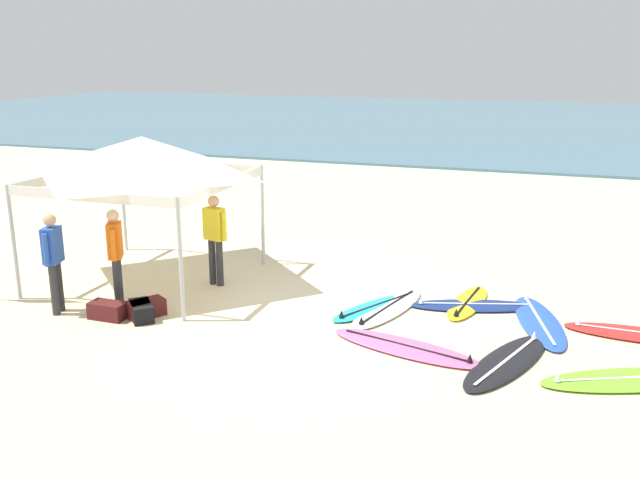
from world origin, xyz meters
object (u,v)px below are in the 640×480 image
at_px(surfboard_pink, 406,348).
at_px(surfboard_navy, 474,306).
at_px(surfboard_yellow, 468,303).
at_px(surfboard_white, 388,308).
at_px(person_blue, 53,256).
at_px(gear_bag_near_tent, 141,311).
at_px(surfboard_cyan, 375,307).
at_px(surfboard_lime, 633,380).
at_px(gear_bag_on_sand, 108,310).
at_px(surfboard_black, 507,361).
at_px(surfboard_blue, 539,322).
at_px(person_orange, 116,251).
at_px(person_yellow, 215,234).
at_px(gear_bag_by_pole, 146,308).
at_px(canopy_tent, 143,156).

relative_size(surfboard_pink, surfboard_navy, 1.10).
bearing_deg(surfboard_yellow, surfboard_white, -150.38).
bearing_deg(person_blue, gear_bag_near_tent, 7.36).
relative_size(surfboard_cyan, surfboard_lime, 0.74).
height_order(surfboard_cyan, surfboard_white, same).
bearing_deg(gear_bag_on_sand, person_blue, -177.83).
distance_m(surfboard_cyan, surfboard_navy, 1.70).
distance_m(surfboard_cyan, gear_bag_on_sand, 4.44).
height_order(surfboard_black, surfboard_navy, same).
bearing_deg(surfboard_lime, surfboard_blue, 125.92).
bearing_deg(surfboard_black, gear_bag_near_tent, -178.10).
bearing_deg(person_orange, gear_bag_near_tent, -29.67).
distance_m(surfboard_white, person_blue, 5.63).
bearing_deg(person_yellow, person_orange, -123.94).
bearing_deg(surfboard_blue, surfboard_cyan, -175.29).
distance_m(surfboard_cyan, gear_bag_near_tent, 3.89).
relative_size(person_orange, gear_bag_on_sand, 2.85).
height_order(surfboard_pink, person_blue, person_blue).
relative_size(surfboard_black, surfboard_white, 1.05).
relative_size(surfboard_lime, surfboard_navy, 1.15).
bearing_deg(person_yellow, surfboard_white, -4.78).
bearing_deg(gear_bag_on_sand, gear_bag_by_pole, 28.19).
bearing_deg(person_yellow, canopy_tent, -172.84).
relative_size(canopy_tent, surfboard_lime, 1.29).
distance_m(canopy_tent, gear_bag_by_pole, 2.96).
relative_size(canopy_tent, surfboard_white, 1.49).
distance_m(surfboard_black, gear_bag_near_tent, 5.82).
bearing_deg(surfboard_white, gear_bag_on_sand, -156.69).
bearing_deg(surfboard_navy, surfboard_cyan, -158.46).
xyz_separation_m(surfboard_lime, surfboard_white, (-3.71, 1.53, 0.00)).
xyz_separation_m(person_yellow, person_orange, (-1.06, -1.57, 0.00)).
bearing_deg(person_blue, gear_bag_by_pole, 12.34).
relative_size(surfboard_yellow, surfboard_pink, 0.76).
xyz_separation_m(surfboard_blue, surfboard_navy, (-1.09, 0.41, 0.00)).
distance_m(surfboard_pink, person_blue, 5.94).
distance_m(canopy_tent, surfboard_black, 7.34).
bearing_deg(surfboard_pink, gear_bag_by_pole, -179.10).
height_order(surfboard_cyan, gear_bag_near_tent, gear_bag_near_tent).
distance_m(surfboard_blue, surfboard_yellow, 1.31).
bearing_deg(gear_bag_near_tent, surfboard_cyan, 25.40).
xyz_separation_m(surfboard_blue, gear_bag_by_pole, (-6.18, -1.75, 0.10)).
height_order(surfboard_cyan, person_orange, person_orange).
bearing_deg(person_orange, surfboard_cyan, 16.90).
height_order(person_blue, person_orange, same).
height_order(surfboard_lime, gear_bag_on_sand, gear_bag_on_sand).
height_order(surfboard_black, gear_bag_by_pole, gear_bag_by_pole).
xyz_separation_m(surfboard_yellow, person_blue, (-6.47, -2.59, 0.95)).
height_order(surfboard_pink, surfboard_cyan, same).
bearing_deg(surfboard_lime, person_yellow, 165.67).
relative_size(surfboard_pink, surfboard_cyan, 1.28).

